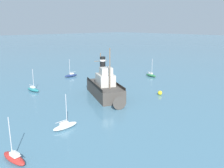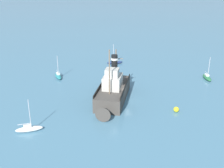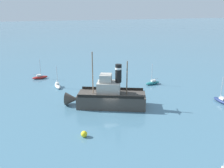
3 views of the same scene
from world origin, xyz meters
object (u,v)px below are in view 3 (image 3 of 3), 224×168
at_px(mooring_buoy, 84,134).
at_px(old_tugboat, 108,97).
at_px(sailboat_navy, 221,100).
at_px(sailboat_red, 40,77).
at_px(sailboat_teal, 153,83).
at_px(sailboat_white, 58,85).

bearing_deg(mooring_buoy, old_tugboat, -35.86).
bearing_deg(sailboat_navy, old_tugboat, 75.17).
relative_size(sailboat_red, sailboat_teal, 1.00).
relative_size(sailboat_red, mooring_buoy, 5.56).
height_order(sailboat_red, sailboat_navy, same).
distance_m(sailboat_white, mooring_buoy, 22.92).
bearing_deg(sailboat_teal, mooring_buoy, 131.01).
height_order(sailboat_red, sailboat_white, same).
height_order(sailboat_red, mooring_buoy, sailboat_red).
distance_m(sailboat_red, mooring_buoy, 31.47).
bearing_deg(sailboat_white, sailboat_navy, -124.75).
height_order(old_tugboat, sailboat_white, old_tugboat).
distance_m(old_tugboat, sailboat_teal, 16.35).
height_order(sailboat_red, sailboat_teal, same).
xyz_separation_m(old_tugboat, sailboat_white, (13.87, 7.26, -1.40)).
xyz_separation_m(old_tugboat, sailboat_red, (22.17, 10.60, -1.40)).
relative_size(old_tugboat, sailboat_white, 2.97).
bearing_deg(old_tugboat, mooring_buoy, 144.14).
xyz_separation_m(old_tugboat, mooring_buoy, (-9.04, 6.53, -1.39)).
bearing_deg(sailboat_red, old_tugboat, -154.45).
bearing_deg(sailboat_red, sailboat_teal, -118.98).
bearing_deg(sailboat_white, sailboat_teal, -103.90).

